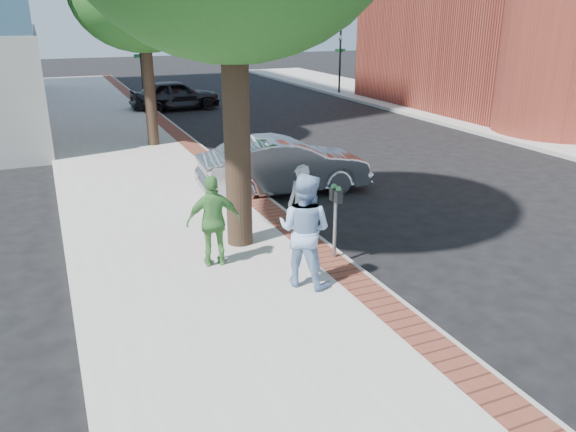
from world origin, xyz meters
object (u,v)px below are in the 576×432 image
parking_meter (336,206)px  bg_car (175,95)px  person_gray (302,207)px  person_green (214,221)px  sedan_silver (284,166)px  person_officer (305,230)px

parking_meter → bg_car: size_ratio=0.33×
parking_meter → person_gray: 0.89m
person_green → sedan_silver: (3.14, 4.10, -0.26)m
parking_meter → person_officer: bearing=-142.5°
person_gray → person_green: person_green is taller
sedan_silver → bg_car: size_ratio=1.03×
person_gray → sedan_silver: (1.28, 3.92, -0.24)m
person_officer → sedan_silver: 5.84m
person_gray → person_officer: person_officer is taller
sedan_silver → bg_car: same height
parking_meter → bg_car: bearing=86.1°
parking_meter → sedan_silver: (0.93, 4.72, -0.44)m
person_officer → person_green: person_officer is taller
bg_car → person_gray: bearing=170.6°
parking_meter → person_green: 2.30m
parking_meter → person_green: size_ratio=0.85×
person_green → sedan_silver: 5.18m
sedan_silver → bg_car: (0.41, 15.17, -0.00)m
person_officer → bg_car: size_ratio=0.45×
person_gray → person_green: size_ratio=0.97×
person_gray → person_officer: 1.71m
person_gray → person_green: 1.88m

